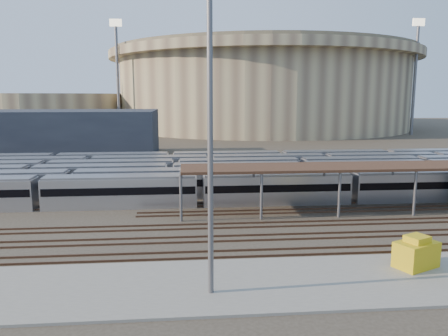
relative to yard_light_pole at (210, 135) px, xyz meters
name	(u,v)px	position (x,y,z in m)	size (l,w,h in m)	color
ground	(258,223)	(5.89, 16.32, -10.72)	(420.00, 420.00, 0.00)	#383026
apron	(223,285)	(0.89, 1.32, -10.62)	(50.00, 9.00, 0.20)	gray
subway_trains	(233,175)	(5.33, 34.82, -8.92)	(131.54, 23.90, 3.60)	#ABABAF
inspection_shed	(440,167)	(27.89, 20.32, -5.73)	(60.30, 6.00, 5.30)	#5D5E63
empty_tracks	(267,237)	(5.89, 11.32, -10.63)	(170.00, 9.62, 0.18)	#4C3323
stadium	(262,88)	(30.89, 156.32, 5.75)	(124.00, 124.00, 32.50)	tan
secondary_arena	(47,112)	(-54.11, 146.32, -3.72)	(56.00, 56.00, 14.00)	tan
service_building	(59,133)	(-29.11, 71.32, -5.72)	(42.00, 20.00, 10.00)	#1E232D
floodlight_0	(118,73)	(-24.11, 126.32, 9.93)	(4.00, 1.00, 38.40)	#5D5E63
floodlight_2	(415,73)	(75.89, 116.32, 9.93)	(4.00, 1.00, 38.40)	#5D5E63
floodlight_3	(179,79)	(-4.11, 176.32, 9.93)	(4.00, 1.00, 38.40)	#5D5E63
yard_light_pole	(210,135)	(0.00, 0.00, 0.00)	(0.80, 0.36, 20.87)	#5D5E63
yellow_equipment	(416,254)	(15.86, 2.97, -9.53)	(3.16, 1.98, 1.98)	gold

